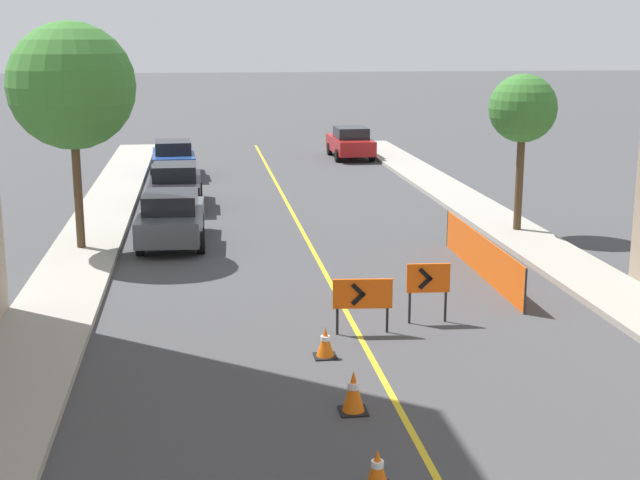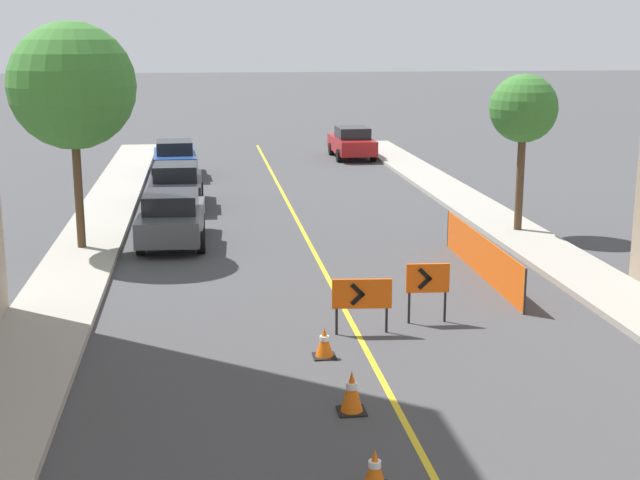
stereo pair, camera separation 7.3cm
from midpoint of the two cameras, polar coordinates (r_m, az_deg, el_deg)
lane_stripe at (r=26.11m, az=-0.45°, el=-0.50°), size 0.12×49.99×0.01m
sidewalk_left at (r=26.12m, az=-14.79°, el=-0.77°), size 1.95×49.99×0.16m
sidewalk_right at (r=27.65m, az=13.08°, el=0.08°), size 1.95×49.99×0.16m
traffic_cone_fourth at (r=12.60m, az=3.69°, el=-14.47°), size 0.43×0.43×0.60m
traffic_cone_fifth at (r=14.90m, az=2.19°, el=-9.67°), size 0.47×0.47×0.73m
traffic_cone_farthest at (r=17.33m, az=0.40°, el=-6.58°), size 0.44×0.44×0.60m
arrow_barricade_primary at (r=18.51m, az=2.80°, el=-3.57°), size 1.25×0.18×1.18m
arrow_barricade_secondary at (r=19.30m, az=7.01°, el=-2.63°), size 0.94×0.12×1.32m
safety_mesh_fence at (r=23.36m, az=10.38°, el=-1.01°), size 0.14×6.67×1.06m
parked_car_curb_near at (r=26.79m, az=-9.39°, el=1.41°), size 1.98×4.37×1.59m
parked_car_curb_mid at (r=32.64m, az=-9.13°, el=3.49°), size 1.94×4.32×1.59m
parked_car_curb_far at (r=39.80m, az=-9.22°, el=5.18°), size 1.98×4.37×1.59m
parked_car_opposite_side at (r=45.17m, az=2.10°, el=6.26°), size 1.94×4.33×1.59m
street_tree_left_near at (r=25.82m, az=-15.51°, el=9.47°), size 3.52×3.52×6.33m
street_tree_right_near at (r=28.02m, az=12.97°, el=8.13°), size 2.08×2.08×4.81m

